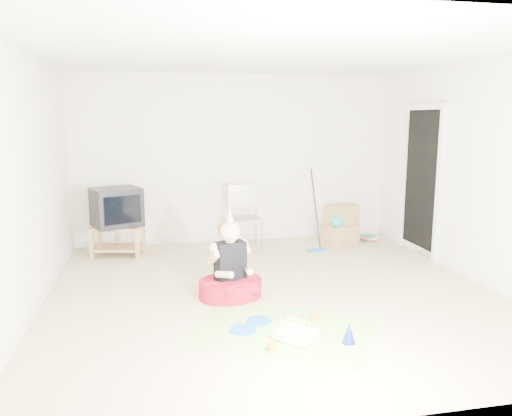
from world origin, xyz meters
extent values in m
plane|color=#C1AE8A|center=(0.00, 0.00, 0.00)|extent=(5.00, 5.00, 0.00)
cube|color=black|center=(2.48, 1.20, 1.02)|extent=(0.02, 0.90, 2.05)
cube|color=#9F7648|center=(-1.79, 1.90, 0.42)|extent=(0.77, 0.57, 0.03)
cube|color=#9F7648|center=(-1.79, 1.90, 0.12)|extent=(0.77, 0.57, 0.03)
cube|color=#9F7648|center=(-2.14, 1.79, 0.22)|extent=(0.06, 0.06, 0.43)
cube|color=#9F7648|center=(-1.52, 1.65, 0.22)|extent=(0.06, 0.06, 0.43)
cube|color=#9F7648|center=(-2.06, 2.15, 0.22)|extent=(0.06, 0.06, 0.43)
cube|color=#9F7648|center=(-1.44, 2.02, 0.22)|extent=(0.06, 0.06, 0.43)
cube|color=black|center=(-1.79, 1.90, 0.71)|extent=(0.78, 0.72, 0.54)
cube|color=gray|center=(0.02, 1.76, 0.49)|extent=(0.47, 0.45, 0.03)
cylinder|color=gray|center=(-0.19, 1.75, 0.50)|extent=(0.02, 0.02, 1.01)
cylinder|color=gray|center=(0.23, 1.76, 0.50)|extent=(0.02, 0.02, 1.01)
cube|color=tan|center=(1.51, 1.85, 0.16)|extent=(0.58, 0.51, 0.32)
cube|color=tan|center=(1.55, 1.89, 0.47)|extent=(0.52, 0.47, 0.30)
ellipsoid|color=#0D9484|center=(1.42, 1.70, 0.40)|extent=(0.21, 0.15, 0.17)
cube|color=blue|center=(1.06, 1.57, 0.02)|extent=(0.31, 0.14, 0.03)
cylinder|color=black|center=(1.06, 1.57, 0.61)|extent=(0.08, 0.40, 1.16)
cube|color=#287849|center=(2.04, 1.98, 0.01)|extent=(0.20, 0.25, 0.03)
cube|color=#BC283A|center=(2.04, 1.98, 0.04)|extent=(0.21, 0.25, 0.02)
cube|color=beige|center=(2.04, 1.98, 0.07)|extent=(0.22, 0.26, 0.03)
cube|color=#287849|center=(2.04, 1.98, 0.09)|extent=(0.22, 0.25, 0.02)
cylinder|color=maroon|center=(-0.48, -0.05, 0.10)|extent=(0.88, 0.88, 0.19)
cube|color=black|center=(-0.48, -0.05, 0.41)|extent=(0.36, 0.27, 0.43)
sphere|color=beige|center=(-0.48, -0.05, 0.73)|extent=(0.28, 0.28, 0.22)
cone|color=silver|center=(-0.48, -0.05, 0.93)|extent=(0.12, 0.12, 0.17)
cube|color=#E83082|center=(-0.13, -1.02, 0.00)|extent=(1.95, 1.78, 0.01)
cube|color=white|center=(-0.08, -1.24, 0.05)|extent=(0.41, 0.42, 0.09)
cube|color=#40B360|center=(-0.08, -1.24, 0.01)|extent=(0.41, 0.42, 0.01)
cylinder|color=beige|center=(-0.20, -1.19, 0.13)|extent=(0.01, 0.01, 0.07)
cylinder|color=beige|center=(-0.17, -1.22, 0.13)|extent=(0.01, 0.01, 0.07)
cylinder|color=beige|center=(-0.14, -1.26, 0.13)|extent=(0.01, 0.01, 0.07)
cylinder|color=beige|center=(-0.11, -1.29, 0.13)|extent=(0.01, 0.01, 0.07)
cylinder|color=beige|center=(-0.08, -1.33, 0.13)|extent=(0.01, 0.01, 0.07)
cylinder|color=beige|center=(-0.05, -1.36, 0.13)|extent=(0.01, 0.01, 0.07)
cylinder|color=beige|center=(-0.12, -1.12, 0.13)|extent=(0.01, 0.01, 0.07)
cylinder|color=beige|center=(-0.09, -1.16, 0.13)|extent=(0.01, 0.01, 0.07)
cylinder|color=beige|center=(-0.06, -1.19, 0.13)|extent=(0.01, 0.01, 0.07)
cylinder|color=beige|center=(-0.03, -1.22, 0.13)|extent=(0.01, 0.01, 0.07)
cylinder|color=beige|center=(0.00, -1.26, 0.13)|extent=(0.01, 0.01, 0.07)
cylinder|color=beige|center=(0.03, -1.29, 0.13)|extent=(0.01, 0.01, 0.07)
cylinder|color=blue|center=(-0.32, -0.78, 0.01)|extent=(0.31, 0.31, 0.01)
cylinder|color=blue|center=(-0.50, -0.95, 0.01)|extent=(0.27, 0.27, 0.01)
cylinder|color=orange|center=(0.21, -0.90, 0.04)|extent=(0.09, 0.09, 0.08)
cylinder|color=orange|center=(-0.33, -1.42, 0.05)|extent=(0.10, 0.10, 0.08)
cone|color=#1722A4|center=(0.36, -1.40, 0.09)|extent=(0.17, 0.17, 0.18)
camera|label=1|loc=(-1.25, -5.22, 1.95)|focal=35.00mm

